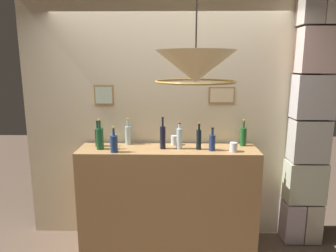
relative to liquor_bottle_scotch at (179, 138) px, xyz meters
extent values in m
cube|color=beige|center=(-0.12, 0.30, 0.21)|extent=(3.19, 0.08, 2.86)
cube|color=#9E7547|center=(-0.82, 0.25, 0.42)|extent=(0.21, 0.03, 0.21)
cube|color=beige|center=(-0.82, 0.23, 0.42)|extent=(0.18, 0.01, 0.18)
cube|color=#9E7547|center=(0.46, 0.25, 0.42)|extent=(0.28, 0.03, 0.18)
cube|color=beige|center=(0.46, 0.23, 0.42)|extent=(0.25, 0.01, 0.15)
cube|color=#AC9FAC|center=(1.28, 0.16, -0.98)|extent=(0.20, 0.31, 0.45)
cube|color=#B2AB97|center=(1.48, 0.16, -0.98)|extent=(0.19, 0.31, 0.45)
cube|color=#B7BDA3|center=(1.38, 0.16, -0.52)|extent=(0.41, 0.31, 0.45)
cube|color=#B3B1A7|center=(1.38, 0.16, -0.05)|extent=(0.38, 0.31, 0.45)
cube|color=#B2ADAB|center=(1.38, 0.16, 0.42)|extent=(0.39, 0.31, 0.45)
cube|color=#CBA79E|center=(1.38, 0.16, 0.88)|extent=(0.37, 0.31, 0.45)
cube|color=#ABA196|center=(1.28, 0.16, 1.35)|extent=(0.20, 0.31, 0.45)
cube|color=beige|center=(1.48, 0.16, 1.35)|extent=(0.20, 0.31, 0.45)
cube|color=#9E7547|center=(-0.12, 0.00, -0.66)|extent=(1.86, 0.43, 1.10)
cylinder|color=silver|center=(0.00, 0.00, -0.01)|extent=(0.06, 0.06, 0.21)
cylinder|color=silver|center=(0.00, 0.00, 0.12)|extent=(0.02, 0.02, 0.05)
cylinder|color=maroon|center=(0.00, 0.00, 0.16)|extent=(0.03, 0.03, 0.01)
cylinder|color=navy|center=(-0.65, -0.14, -0.03)|extent=(0.08, 0.08, 0.17)
cylinder|color=navy|center=(-0.65, -0.14, 0.10)|extent=(0.02, 0.02, 0.08)
cylinder|color=#B7932D|center=(-0.65, -0.14, 0.14)|extent=(0.03, 0.03, 0.01)
cylinder|color=black|center=(-0.86, 0.09, -0.02)|extent=(0.07, 0.07, 0.19)
cylinder|color=black|center=(-0.86, 0.09, 0.11)|extent=(0.03, 0.03, 0.08)
cylinder|color=black|center=(-0.86, 0.09, 0.16)|extent=(0.03, 0.03, 0.01)
cylinder|color=#194D26|center=(-0.82, -0.03, 0.00)|extent=(0.08, 0.08, 0.22)
cylinder|color=#194D26|center=(-0.82, -0.03, 0.15)|extent=(0.03, 0.03, 0.09)
cylinder|color=#B7932D|center=(-0.82, -0.03, 0.20)|extent=(0.04, 0.04, 0.01)
cylinder|color=#A5BDBE|center=(-0.56, 0.18, -0.01)|extent=(0.07, 0.07, 0.20)
cylinder|color=#A5BDBE|center=(-0.56, 0.18, 0.12)|extent=(0.02, 0.02, 0.08)
cylinder|color=#B7932D|center=(-0.56, 0.18, 0.17)|extent=(0.03, 0.03, 0.01)
cylinder|color=#1B5325|center=(0.69, 0.14, -0.02)|extent=(0.07, 0.07, 0.19)
cylinder|color=#1B5325|center=(0.69, 0.14, 0.12)|extent=(0.02, 0.02, 0.08)
cylinder|color=#B7932D|center=(0.69, 0.14, 0.17)|extent=(0.02, 0.02, 0.01)
cylinder|color=navy|center=(0.33, -0.06, -0.03)|extent=(0.06, 0.06, 0.16)
cylinder|color=navy|center=(0.33, -0.06, 0.08)|extent=(0.03, 0.03, 0.07)
cylinder|color=black|center=(0.33, -0.06, 0.12)|extent=(0.03, 0.03, 0.01)
cylinder|color=black|center=(0.20, -0.02, -0.01)|extent=(0.05, 0.05, 0.20)
cylinder|color=black|center=(0.20, -0.02, 0.12)|extent=(0.02, 0.02, 0.07)
cylinder|color=#B7932D|center=(0.20, -0.02, 0.16)|extent=(0.02, 0.02, 0.01)
cylinder|color=black|center=(-0.17, 0.00, 0.00)|extent=(0.06, 0.06, 0.23)
cylinder|color=black|center=(-0.17, 0.00, 0.16)|extent=(0.02, 0.02, 0.09)
cylinder|color=black|center=(-0.17, 0.00, 0.21)|extent=(0.02, 0.02, 0.01)
cylinder|color=silver|center=(0.54, -0.09, -0.07)|extent=(0.08, 0.08, 0.09)
cylinder|color=silver|center=(-0.05, 0.15, -0.06)|extent=(0.08, 0.08, 0.10)
cone|color=beige|center=(0.10, -0.80, 0.74)|extent=(0.59, 0.59, 0.23)
cylinder|color=black|center=(0.10, -0.80, 1.05)|extent=(0.01, 0.01, 0.40)
torus|color=#AD8433|center=(0.10, -0.80, 0.63)|extent=(0.59, 0.59, 0.02)
camera|label=1|loc=(-0.06, -3.08, 0.76)|focal=32.87mm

